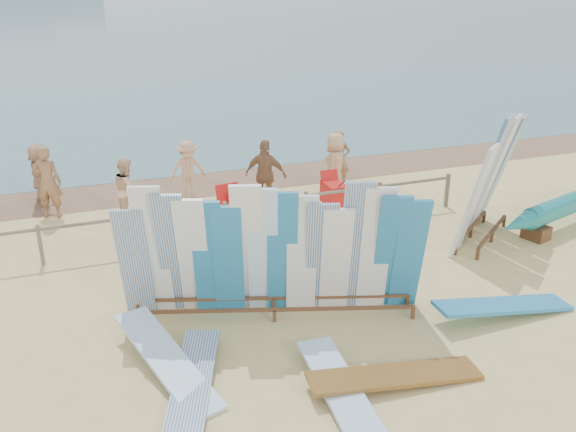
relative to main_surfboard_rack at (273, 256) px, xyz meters
name	(u,v)px	position (x,y,z in m)	size (l,w,h in m)	color
ground	(266,298)	(0.07, 0.66, -1.19)	(160.00, 160.00, 0.00)	#DBC47E
ocean	(68,3)	(0.07, 128.66, -1.19)	(320.00, 240.00, 0.02)	slate
wet_sand_strip	(189,184)	(0.07, 7.86, -1.19)	(40.00, 2.60, 0.01)	#826149
fence	(225,213)	(0.07, 3.66, -0.56)	(12.08, 0.08, 0.90)	#726956
main_surfboard_rack	(273,256)	(0.00, 0.00, 0.00)	(5.24, 2.24, 2.63)	brown
side_surfboard_rack	(488,184)	(5.61, 1.53, 0.18)	(2.58, 2.22, 3.02)	brown
outrigger_canoe	(576,202)	(8.38, 1.60, -0.65)	(5.82, 2.18, 0.84)	brown
vendor_table	(388,239)	(3.16, 1.56, -0.82)	(0.97, 0.81, 1.11)	brown
flat_board_a	(168,371)	(-2.10, -1.00, -1.19)	(0.56, 2.70, 0.07)	#9BC7F8
flat_board_d	(502,315)	(3.88, -1.42, -1.19)	(0.56, 2.70, 0.07)	#2479B4
flat_board_e	(192,393)	(-1.85, -1.66, -1.19)	(0.56, 2.70, 0.07)	silver
flat_board_c	(395,383)	(1.08, -2.48, -1.19)	(0.56, 2.70, 0.07)	brown
flat_board_b	(344,403)	(0.16, -2.64, -1.19)	(0.56, 2.70, 0.07)	#9BC7F8
beach_chair_left	(232,212)	(0.46, 4.57, -0.91)	(0.67, 0.69, 0.93)	red
beach_chair_right	(247,215)	(0.78, 4.26, -0.94)	(0.66, 0.67, 0.85)	red
stroller	(333,198)	(3.04, 4.18, -0.75)	(0.57, 0.81, 1.09)	red
beachgoer_4	(266,175)	(1.56, 5.18, -0.27)	(1.08, 0.47, 1.84)	#8C6042
beachgoer_2	(127,189)	(-1.89, 5.67, -0.40)	(0.76, 0.37, 1.57)	beige
beachgoer_11	(40,174)	(-3.92, 7.54, -0.36)	(1.54, 0.50, 1.66)	beige
beachgoer_3	(188,170)	(-0.17, 6.66, -0.38)	(1.04, 0.43, 1.61)	tan
beachgoer_1	(48,182)	(-3.72, 6.46, -0.26)	(0.68, 0.37, 1.86)	#8C6042
beachgoer_7	(339,160)	(4.01, 5.99, -0.35)	(0.61, 0.33, 1.67)	#8C6042
beachgoer_6	(335,165)	(3.60, 5.37, -0.29)	(0.88, 0.42, 1.80)	tan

